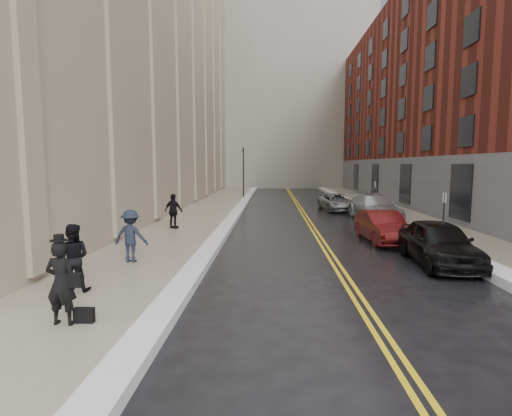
# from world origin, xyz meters

# --- Properties ---
(ground) EXTENTS (160.00, 160.00, 0.00)m
(ground) POSITION_xyz_m (0.00, 0.00, 0.00)
(ground) COLOR black
(ground) RESTS_ON ground
(sidewalk_left) EXTENTS (4.00, 64.00, 0.15)m
(sidewalk_left) POSITION_xyz_m (-4.50, 16.00, 0.07)
(sidewalk_left) COLOR gray
(sidewalk_left) RESTS_ON ground
(sidewalk_right) EXTENTS (3.00, 64.00, 0.15)m
(sidewalk_right) POSITION_xyz_m (9.00, 16.00, 0.07)
(sidewalk_right) COLOR gray
(sidewalk_right) RESTS_ON ground
(lane_stripe_a) EXTENTS (0.12, 64.00, 0.01)m
(lane_stripe_a) POSITION_xyz_m (2.38, 16.00, 0.00)
(lane_stripe_a) COLOR gold
(lane_stripe_a) RESTS_ON ground
(lane_stripe_b) EXTENTS (0.12, 64.00, 0.01)m
(lane_stripe_b) POSITION_xyz_m (2.62, 16.00, 0.00)
(lane_stripe_b) COLOR gold
(lane_stripe_b) RESTS_ON ground
(snow_ridge_left) EXTENTS (0.70, 60.80, 0.26)m
(snow_ridge_left) POSITION_xyz_m (-2.20, 16.00, 0.13)
(snow_ridge_left) COLOR white
(snow_ridge_left) RESTS_ON ground
(snow_ridge_right) EXTENTS (0.85, 60.80, 0.30)m
(snow_ridge_right) POSITION_xyz_m (7.15, 16.00, 0.15)
(snow_ridge_right) COLOR white
(snow_ridge_right) RESTS_ON ground
(building_right) EXTENTS (14.00, 50.00, 18.00)m
(building_right) POSITION_xyz_m (17.50, 23.00, 9.00)
(building_right) COLOR maroon
(building_right) RESTS_ON ground
(tower_far_center) EXTENTS (28.00, 16.00, 52.00)m
(tower_far_center) POSITION_xyz_m (1.00, 56.00, 26.00)
(tower_far_center) COLOR gray
(tower_far_center) RESTS_ON ground
(tower_far_right) EXTENTS (22.00, 18.00, 44.00)m
(tower_far_right) POSITION_xyz_m (14.00, 66.00, 22.00)
(tower_far_right) COLOR slate
(tower_far_right) RESTS_ON ground
(tower_far_left) EXTENTS (22.00, 18.00, 60.00)m
(tower_far_left) POSITION_xyz_m (-12.00, 72.00, 30.00)
(tower_far_left) COLOR slate
(tower_far_left) RESTS_ON ground
(traffic_signal) EXTENTS (0.18, 0.15, 5.20)m
(traffic_signal) POSITION_xyz_m (-2.60, 30.00, 3.08)
(traffic_signal) COLOR black
(traffic_signal) RESTS_ON ground
(parking_sign_near) EXTENTS (0.06, 0.35, 2.23)m
(parking_sign_near) POSITION_xyz_m (7.90, 8.00, 1.36)
(parking_sign_near) COLOR black
(parking_sign_near) RESTS_ON ground
(parking_sign_far) EXTENTS (0.06, 0.35, 2.23)m
(parking_sign_far) POSITION_xyz_m (7.90, 20.00, 1.36)
(parking_sign_far) COLOR black
(parking_sign_far) RESTS_ON ground
(car_black) EXTENTS (2.00, 4.62, 1.55)m
(car_black) POSITION_xyz_m (6.03, 3.90, 0.78)
(car_black) COLOR black
(car_black) RESTS_ON ground
(car_maroon) EXTENTS (1.75, 4.34, 1.40)m
(car_maroon) POSITION_xyz_m (5.20, 7.96, 0.70)
(car_maroon) COLOR #440C0C
(car_maroon) RESTS_ON ground
(car_silver_near) EXTENTS (2.60, 5.67, 1.61)m
(car_silver_near) POSITION_xyz_m (6.65, 15.06, 0.80)
(car_silver_near) COLOR #ADB0B5
(car_silver_near) RESTS_ON ground
(car_silver_far) EXTENTS (2.71, 4.83, 1.28)m
(car_silver_far) POSITION_xyz_m (5.20, 20.17, 0.64)
(car_silver_far) COLOR gray
(car_silver_far) RESTS_ON ground
(pedestrian_main) EXTENTS (0.66, 0.45, 1.77)m
(pedestrian_main) POSITION_xyz_m (-4.10, -2.07, 1.04)
(pedestrian_main) COLOR black
(pedestrian_main) RESTS_ON sidewalk_left
(pedestrian_a) EXTENTS (0.99, 0.85, 1.79)m
(pedestrian_a) POSITION_xyz_m (-4.95, 0.09, 1.04)
(pedestrian_a) COLOR black
(pedestrian_a) RESTS_ON sidewalk_left
(pedestrian_b) EXTENTS (1.21, 0.76, 1.79)m
(pedestrian_b) POSITION_xyz_m (-4.55, 3.30, 1.05)
(pedestrian_b) COLOR #1A2130
(pedestrian_b) RESTS_ON sidewalk_left
(pedestrian_c) EXTENTS (1.15, 0.81, 1.82)m
(pedestrian_c) POSITION_xyz_m (-4.84, 10.43, 1.06)
(pedestrian_c) COLOR black
(pedestrian_c) RESTS_ON sidewalk_left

